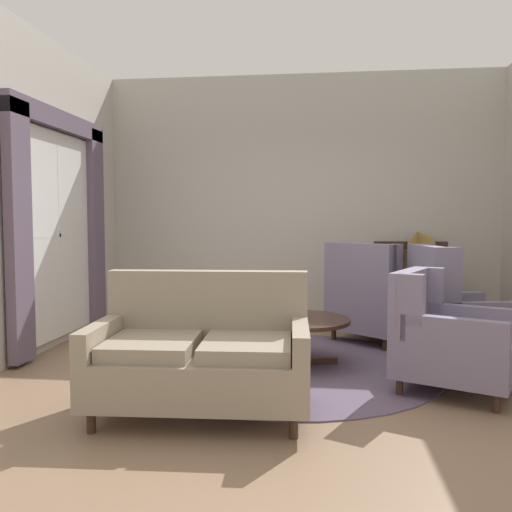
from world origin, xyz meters
TOP-DOWN VIEW (x-y plane):
  - ground at (0.00, 0.00)m, footprint 7.37×7.37m
  - wall_back at (0.00, 2.63)m, footprint 5.38×0.08m
  - wall_left at (-2.61, 0.79)m, footprint 0.08×3.68m
  - baseboard_back at (0.00, 2.58)m, footprint 5.22×0.03m
  - area_rug at (0.00, 0.30)m, footprint 2.75×2.75m
  - window_with_curtains at (-2.51, 0.90)m, footprint 0.12×2.02m
  - coffee_table at (0.08, 0.38)m, footprint 0.95×0.95m
  - porcelain_vase at (0.06, 0.33)m, footprint 0.17×0.17m
  - settee at (-0.55, -0.95)m, footprint 1.54×0.93m
  - armchair_beside_settee at (1.51, 0.74)m, footprint 0.90×0.87m
  - armchair_far_left at (0.85, 1.43)m, footprint 1.21×1.22m
  - armchair_near_window at (1.26, -0.26)m, footprint 1.09×1.03m
  - side_table at (1.32, 0.71)m, footprint 0.47×0.47m
  - sideboard at (1.42, 2.34)m, footprint 0.92×0.36m
  - gramophone at (1.47, 2.25)m, footprint 0.48×0.54m

SIDE VIEW (x-z plane):
  - ground at x=0.00m, z-range 0.00..0.00m
  - area_rug at x=0.00m, z-range 0.00..0.01m
  - baseboard_back at x=0.00m, z-range 0.00..0.12m
  - coffee_table at x=0.08m, z-range 0.15..0.60m
  - settee at x=-0.55m, z-range -0.08..0.90m
  - armchair_near_window at x=1.26m, z-range -0.06..0.90m
  - side_table at x=1.32m, z-range 0.07..0.79m
  - armchair_far_left at x=0.85m, z-range -0.11..1.01m
  - armchair_beside_settee at x=1.51m, z-range -0.09..1.03m
  - sideboard at x=1.42m, z-range -0.06..1.03m
  - porcelain_vase at x=0.06m, z-range 0.43..0.71m
  - gramophone at x=1.47m, z-range 0.83..1.35m
  - window_with_curtains at x=-2.51m, z-range 0.12..2.59m
  - wall_back at x=0.00m, z-range 0.00..3.27m
  - wall_left at x=-2.61m, z-range 0.00..3.27m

